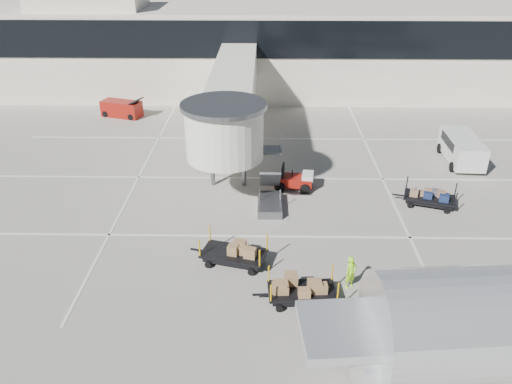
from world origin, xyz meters
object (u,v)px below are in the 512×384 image
at_px(baggage_tug, 295,180).
at_px(belt_loader, 122,109).
at_px(suitcase_cart, 429,198).
at_px(minivan, 461,147).
at_px(box_cart_far, 235,254).
at_px(ground_worker, 351,272).
at_px(box_cart_near, 304,290).

relative_size(baggage_tug, belt_loader, 0.64).
distance_m(suitcase_cart, minivan, 7.56).
relative_size(box_cart_far, belt_loader, 0.99).
bearing_deg(minivan, box_cart_far, -137.82).
relative_size(ground_worker, minivan, 0.32).
bearing_deg(box_cart_near, belt_loader, 116.70).
relative_size(suitcase_cart, box_cart_near, 0.98).
distance_m(box_cart_far, ground_worker, 5.59).
bearing_deg(belt_loader, suitcase_cart, -17.06).
bearing_deg(belt_loader, baggage_tug, -25.28).
xyz_separation_m(baggage_tug, belt_loader, (-14.30, 13.47, 0.11)).
height_order(baggage_tug, belt_loader, belt_loader).
bearing_deg(suitcase_cart, minivan, 76.37).
height_order(ground_worker, minivan, minivan).
bearing_deg(ground_worker, baggage_tug, 67.21).
relative_size(baggage_tug, box_cart_near, 0.68).
bearing_deg(box_cart_far, ground_worker, -2.86).
distance_m(suitcase_cart, ground_worker, 9.63).
height_order(suitcase_cart, belt_loader, belt_loader).
height_order(box_cart_far, belt_loader, belt_loader).
xyz_separation_m(baggage_tug, minivan, (11.76, 4.36, 0.54)).
height_order(suitcase_cart, minivan, minivan).
xyz_separation_m(minivan, belt_loader, (-26.06, 9.11, -0.43)).
xyz_separation_m(ground_worker, belt_loader, (-16.32, 23.21, -0.13)).
bearing_deg(ground_worker, box_cart_far, 127.92).
bearing_deg(baggage_tug, ground_worker, -70.87).
bearing_deg(box_cart_far, suitcase_cart, 43.10).
distance_m(ground_worker, belt_loader, 28.37).
height_order(minivan, belt_loader, minivan).
bearing_deg(box_cart_near, suitcase_cart, 43.94).
bearing_deg(box_cart_far, box_cart_near, -25.72).
relative_size(box_cart_near, minivan, 0.74).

